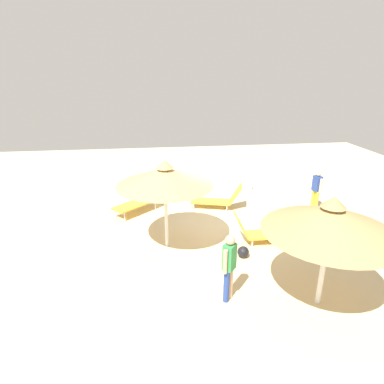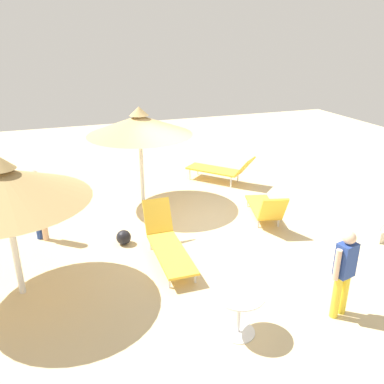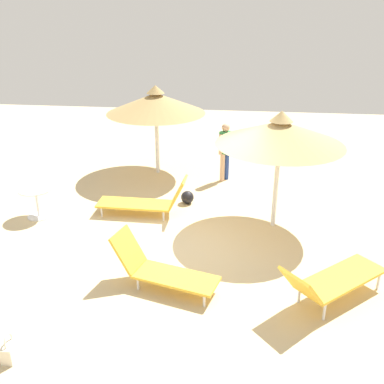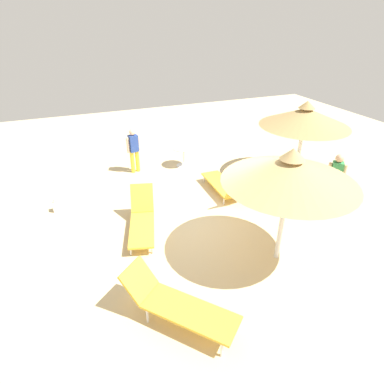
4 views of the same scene
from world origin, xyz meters
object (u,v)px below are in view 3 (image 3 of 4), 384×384
lounge_chair_near_right (331,280)px  handbag (10,350)px  parasol_umbrella_far_right (280,133)px  beach_ball (187,197)px  lounge_chair_edge (147,201)px  parasol_umbrella_back (156,103)px  person_standing_front (225,149)px  lounge_chair_near_left (160,268)px  side_table_round (36,197)px

lounge_chair_near_right → handbag: 4.95m
parasol_umbrella_far_right → beach_ball: bearing=-24.0°
lounge_chair_near_right → lounge_chair_edge: size_ratio=0.93×
parasol_umbrella_back → person_standing_front: (-1.94, 0.36, -1.11)m
lounge_chair_near_left → lounge_chair_edge: bearing=-73.3°
handbag → side_table_round: size_ratio=0.57×
parasol_umbrella_back → handbag: bearing=84.9°
handbag → beach_ball: bearing=-108.5°
handbag → lounge_chair_near_left: bearing=-132.4°
lounge_chair_edge → side_table_round: bearing=9.1°
lounge_chair_edge → side_table_round: size_ratio=2.81×
parasol_umbrella_back → lounge_chair_near_right: size_ratio=1.40×
parasol_umbrella_far_right → side_table_round: bearing=2.4°
lounge_chair_near_right → side_table_round: size_ratio=2.63×
lounge_chair_near_left → lounge_chair_near_right: bearing=178.1°
parasol_umbrella_far_right → side_table_round: parasol_umbrella_far_right is taller
lounge_chair_near_right → beach_ball: size_ratio=6.15×
parasol_umbrella_back → side_table_round: parasol_umbrella_back is taller
lounge_chair_near_left → parasol_umbrella_far_right: bearing=-129.3°
parasol_umbrella_far_right → side_table_round: (5.35, 0.22, -1.64)m
beach_ball → side_table_round: bearing=18.7°
parasol_umbrella_back → side_table_round: bearing=54.9°
side_table_round → lounge_chair_near_left: bearing=145.0°
lounge_chair_near_left → side_table_round: size_ratio=2.59×
person_standing_front → handbag: bearing=69.6°
side_table_round → parasol_umbrella_far_right: bearing=-177.6°
lounge_chair_near_left → side_table_round: bearing=-35.0°
lounge_chair_edge → person_standing_front: (-1.66, -2.37, 0.55)m
handbag → beach_ball: 5.63m
lounge_chair_near_right → handbag: bearing=21.6°
parasol_umbrella_back → handbag: parasol_umbrella_back is taller
lounge_chair_edge → parasol_umbrella_far_right: bearing=176.5°
parasol_umbrella_far_right → lounge_chair_near_right: 3.21m
parasol_umbrella_back → lounge_chair_edge: (-0.28, 2.73, -1.67)m
person_standing_front → side_table_round: bearing=33.8°
parasol_umbrella_far_right → lounge_chair_near_right: parasol_umbrella_far_right is taller
parasol_umbrella_far_right → handbag: bearing=49.3°
handbag → parasol_umbrella_far_right: bearing=-130.7°
lounge_chair_edge → beach_ball: size_ratio=6.58×
person_standing_front → handbag: size_ratio=3.81×
parasol_umbrella_far_right → lounge_chair_near_right: (-0.78, 2.61, -1.70)m
parasol_umbrella_far_right → lounge_chair_near_right: size_ratio=1.36×
parasol_umbrella_back → lounge_chair_edge: 3.21m
lounge_chair_near_left → side_table_round: lounge_chair_near_left is taller
parasol_umbrella_back → lounge_chair_near_right: parasol_umbrella_back is taller
handbag → side_table_round: (1.53, -4.21, 0.34)m
parasol_umbrella_far_right → person_standing_front: parasol_umbrella_far_right is taller
parasol_umbrella_back → lounge_chair_edge: size_ratio=1.30×
lounge_chair_near_right → parasol_umbrella_far_right: bearing=-73.3°
side_table_round → beach_ball: side_table_round is taller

